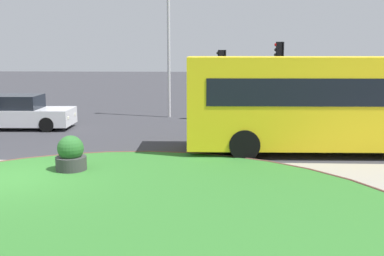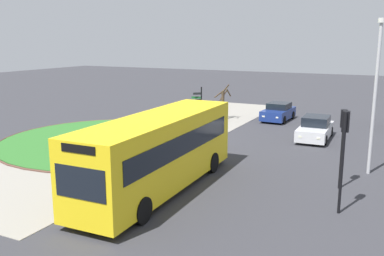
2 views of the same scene
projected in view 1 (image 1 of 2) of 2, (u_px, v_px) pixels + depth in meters
ground at (12, 181)px, 12.34m from camera, size 120.00×120.00×0.00m
grass_island at (97, 237)px, 8.52m from camera, size 13.98×13.98×0.10m
grass_kerb_ring at (97, 237)px, 8.52m from camera, size 14.29×14.29×0.11m
bus_yellow at (339, 102)px, 15.41m from camera, size 10.40×2.75×3.29m
car_far_lane at (21, 113)px, 20.36m from camera, size 4.58×1.98×1.52m
traffic_light_near at (222, 69)px, 22.33m from camera, size 0.49×0.31×3.51m
traffic_light_far at (280, 63)px, 22.54m from camera, size 0.49×0.27×3.91m
lamppost_tall at (169, 40)px, 23.20m from camera, size 0.32×0.32×7.45m
planter_near_signpost at (71, 156)px, 13.04m from camera, size 0.88×0.88×1.10m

